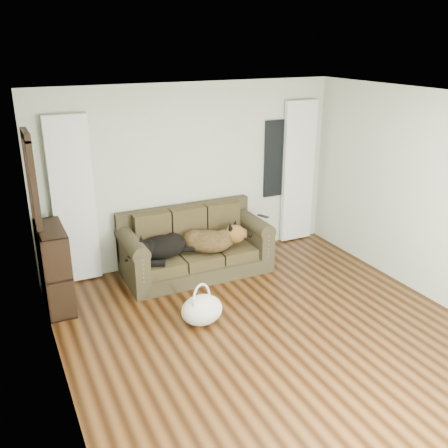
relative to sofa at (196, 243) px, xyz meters
name	(u,v)px	position (x,y,z in m)	size (l,w,h in m)	color
floor	(278,339)	(0.17, -1.97, -0.45)	(5.00, 5.00, 0.00)	black
ceiling	(289,101)	(0.17, -1.97, 2.15)	(5.00, 5.00, 0.00)	white
wall_back	(191,174)	(0.17, 0.53, 0.85)	(4.50, 0.04, 2.60)	beige
wall_left	(56,272)	(-2.08, -1.97, 0.85)	(0.04, 5.00, 2.60)	beige
wall_right	(442,202)	(2.42, -1.97, 0.85)	(0.04, 5.00, 2.60)	beige
curtain_left	(73,201)	(-1.53, 0.45, 0.70)	(0.55, 0.08, 2.25)	white
curtain_right	(298,172)	(1.97, 0.45, 0.70)	(0.55, 0.08, 2.25)	white
window_pane	(278,158)	(1.62, 0.50, 0.95)	(0.50, 0.03, 1.20)	black
door_casing	(38,223)	(-2.03, 0.08, 0.60)	(0.07, 0.60, 2.10)	black
sofa	(196,243)	(0.00, 0.00, 0.00)	(2.03, 0.87, 0.83)	#2D271B
dog_black_lab	(159,249)	(-0.55, -0.04, 0.03)	(0.70, 0.49, 0.30)	black
dog_shepherd	(211,241)	(0.18, -0.10, 0.04)	(0.74, 0.52, 0.32)	black
tv_remote	(263,216)	(1.02, -0.11, 0.28)	(0.04, 0.16, 0.02)	black
tote_bag	(202,312)	(-0.47, -1.31, -0.29)	(0.50, 0.38, 0.36)	silver
bookshelf	(55,269)	(-1.92, -0.14, 0.05)	(0.31, 0.83, 1.04)	black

